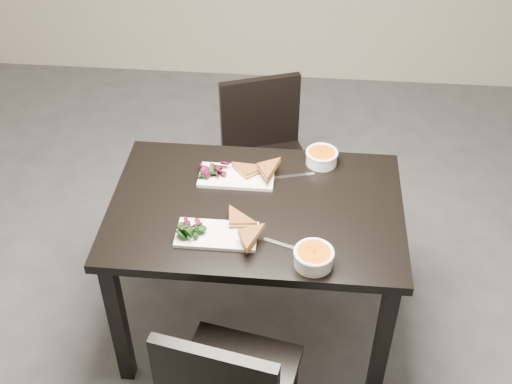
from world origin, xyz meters
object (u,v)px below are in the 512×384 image
soup_bowl_near (314,257)px  soup_bowl_far (322,156)px  table (256,223)px  plate_far (237,177)px  plate_near (217,235)px  chair_far (266,151)px

soup_bowl_near → soup_bowl_far: bearing=88.1°
table → plate_far: bearing=120.5°
plate_near → plate_far: size_ratio=0.98×
table → plate_far: plate_far is taller
plate_far → soup_bowl_far: 0.39m
soup_bowl_far → chair_far: bearing=122.9°
plate_far → chair_far: bearing=81.9°
chair_far → soup_bowl_far: chair_far is taller
soup_bowl_near → soup_bowl_far: 0.62m
table → soup_bowl_near: (0.24, -0.31, 0.14)m
soup_bowl_near → plate_far: (-0.34, 0.48, -0.03)m
chair_far → soup_bowl_near: size_ratio=5.65×
table → plate_near: (-0.13, -0.20, 0.11)m
table → chair_far: (-0.02, 0.74, -0.17)m
plate_near → soup_bowl_far: size_ratio=2.20×
chair_far → soup_bowl_near: 1.12m
table → plate_near: bearing=-124.3°
plate_near → soup_bowl_far: bearing=52.1°
table → plate_far: (-0.10, 0.17, 0.11)m
plate_near → plate_far: 0.37m
plate_far → soup_bowl_near: bearing=-54.6°
chair_far → soup_bowl_near: (0.26, -1.05, 0.30)m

